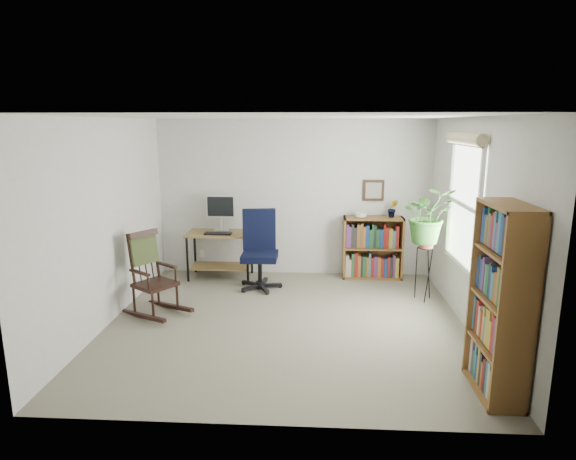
# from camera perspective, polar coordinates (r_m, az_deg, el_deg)

# --- Properties ---
(floor) EXTENTS (4.20, 4.00, 0.00)m
(floor) POSITION_cam_1_polar(r_m,az_deg,el_deg) (5.84, -0.23, -10.96)
(floor) COLOR gray
(floor) RESTS_ON ground
(ceiling) EXTENTS (4.20, 4.00, 0.00)m
(ceiling) POSITION_cam_1_polar(r_m,az_deg,el_deg) (5.36, -0.25, 13.28)
(ceiling) COLOR silver
(ceiling) RESTS_ON ground
(wall_back) EXTENTS (4.20, 0.00, 2.40)m
(wall_back) POSITION_cam_1_polar(r_m,az_deg,el_deg) (7.44, 0.71, 3.79)
(wall_back) COLOR silver
(wall_back) RESTS_ON ground
(wall_front) EXTENTS (4.20, 0.00, 2.40)m
(wall_front) POSITION_cam_1_polar(r_m,az_deg,el_deg) (3.55, -2.23, -6.00)
(wall_front) COLOR silver
(wall_front) RESTS_ON ground
(wall_left) EXTENTS (0.00, 4.00, 2.40)m
(wall_left) POSITION_cam_1_polar(r_m,az_deg,el_deg) (5.98, -20.75, 0.83)
(wall_left) COLOR silver
(wall_left) RESTS_ON ground
(wall_right) EXTENTS (0.00, 4.00, 2.40)m
(wall_right) POSITION_cam_1_polar(r_m,az_deg,el_deg) (5.75, 21.15, 0.34)
(wall_right) COLOR silver
(wall_right) RESTS_ON ground
(window) EXTENTS (0.12, 1.20, 1.50)m
(window) POSITION_cam_1_polar(r_m,az_deg,el_deg) (5.98, 20.08, 2.82)
(window) COLOR white
(window) RESTS_ON wall_right
(desk) EXTENTS (0.99, 0.54, 0.71)m
(desk) POSITION_cam_1_polar(r_m,az_deg,el_deg) (7.46, -8.02, -2.95)
(desk) COLOR olive
(desk) RESTS_ON floor
(monitor) EXTENTS (0.46, 0.16, 0.56)m
(monitor) POSITION_cam_1_polar(r_m,az_deg,el_deg) (7.46, -7.96, 2.04)
(monitor) COLOR silver
(monitor) RESTS_ON desk
(keyboard) EXTENTS (0.40, 0.15, 0.02)m
(keyboard) POSITION_cam_1_polar(r_m,az_deg,el_deg) (7.26, -8.29, -0.41)
(keyboard) COLOR black
(keyboard) RESTS_ON desk
(office_chair) EXTENTS (0.70, 0.70, 1.15)m
(office_chair) POSITION_cam_1_polar(r_m,az_deg,el_deg) (6.84, -3.38, -2.38)
(office_chair) COLOR black
(office_chair) RESTS_ON floor
(rocking_chair) EXTENTS (1.06, 0.97, 1.05)m
(rocking_chair) POSITION_cam_1_polar(r_m,az_deg,el_deg) (6.16, -15.53, -4.96)
(rocking_chair) COLOR black
(rocking_chair) RESTS_ON floor
(low_bookshelf) EXTENTS (0.90, 0.30, 0.95)m
(low_bookshelf) POSITION_cam_1_polar(r_m,az_deg,el_deg) (7.46, 9.98, -2.08)
(low_bookshelf) COLOR brown
(low_bookshelf) RESTS_ON floor
(tall_bookshelf) EXTENTS (0.32, 0.74, 1.69)m
(tall_bookshelf) POSITION_cam_1_polar(r_m,az_deg,el_deg) (4.52, 23.92, -7.78)
(tall_bookshelf) COLOR brown
(tall_bookshelf) RESTS_ON floor
(plant_stand) EXTENTS (0.29, 0.29, 0.85)m
(plant_stand) POSITION_cam_1_polar(r_m,az_deg,el_deg) (6.69, 15.88, -4.51)
(plant_stand) COLOR black
(plant_stand) RESTS_ON floor
(spider_plant) EXTENTS (1.69, 1.88, 1.46)m
(spider_plant) POSITION_cam_1_polar(r_m,az_deg,el_deg) (6.47, 16.46, 4.82)
(spider_plant) COLOR #2E6724
(spider_plant) RESTS_ON plant_stand
(potted_plant_small) EXTENTS (0.13, 0.24, 0.11)m
(potted_plant_small) POSITION_cam_1_polar(r_m,az_deg,el_deg) (7.39, 12.28, 1.89)
(potted_plant_small) COLOR #2E6724
(potted_plant_small) RESTS_ON low_bookshelf
(framed_picture) EXTENTS (0.32, 0.04, 0.32)m
(framed_picture) POSITION_cam_1_polar(r_m,az_deg,el_deg) (7.44, 10.10, 4.63)
(framed_picture) COLOR black
(framed_picture) RESTS_ON wall_back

